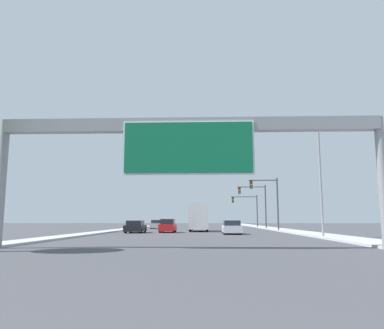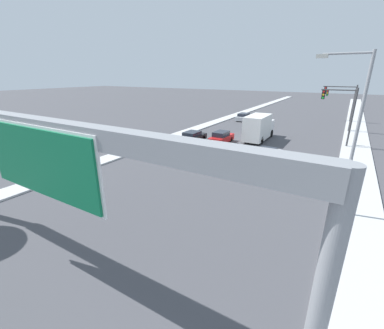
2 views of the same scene
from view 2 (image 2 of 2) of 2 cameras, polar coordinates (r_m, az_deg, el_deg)
name	(u,v)px [view 2 (image 2 of 2)]	position (r m, az deg, el deg)	size (l,w,h in m)	color
sidewalk_right	(356,130)	(47.97, 32.61, 6.50)	(3.00, 120.00, 0.15)	#BCBCBC
median_strip_left	(226,118)	(52.13, 7.66, 10.18)	(2.00, 120.00, 0.15)	#BCBCBC
sign_gantry	(44,152)	(11.36, -30.06, 2.44)	(20.37, 0.73, 6.81)	gray
car_mid_left	(221,138)	(32.95, 6.56, 5.96)	(1.71, 4.25, 1.53)	red
car_far_left	(244,117)	(50.26, 11.45, 10.30)	(1.89, 4.42, 1.39)	#A5A8AD
car_near_center	(193,137)	(33.44, 0.14, 6.17)	(1.88, 4.30, 1.36)	black
car_far_right	(266,156)	(26.52, 16.14, 1.84)	(1.82, 4.74, 1.38)	silver
truck_box_primary	(259,127)	(35.22, 14.62, 7.97)	(2.31, 7.07, 3.35)	white
traffic_light_near_intersection	(343,108)	(35.43, 30.53, 10.72)	(3.79, 0.32, 6.90)	#3D3D3F
traffic_light_mid_block	(344,101)	(45.38, 30.68, 12.12)	(4.51, 0.32, 6.87)	#3D3D3F
traffic_light_far_intersection	(344,99)	(55.40, 30.65, 12.39)	(4.89, 0.32, 5.91)	#3D3D3F
street_lamp_right	(351,126)	(17.10, 31.92, 7.28)	(2.77, 0.28, 9.52)	gray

